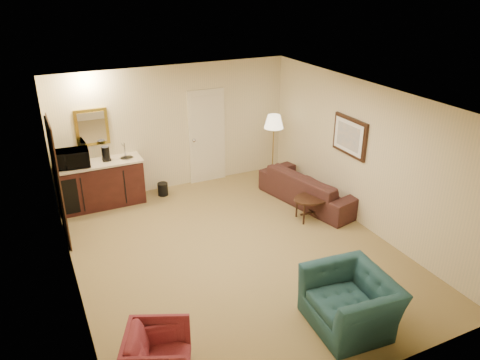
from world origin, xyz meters
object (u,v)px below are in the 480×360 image
object	(u,v)px
teal_armchair	(351,294)
waste_bin	(163,189)
rose_chair_near	(158,354)
coffee_maker	(106,154)
wetbar_cabinet	(101,184)
microwave	(72,157)
rose_chair_far	(159,358)
floor_lamp	(273,149)
coffee_table	(312,208)
sofa	(311,182)

from	to	relation	value
teal_armchair	waste_bin	world-z (taller)	teal_armchair
rose_chair_near	coffee_maker	world-z (taller)	coffee_maker
wetbar_cabinet	coffee_maker	distance (m)	0.62
waste_bin	microwave	bearing A→B (deg)	178.45
teal_armchair	coffee_maker	xyz separation A→B (m)	(-2.10, 4.93, 0.57)
rose_chair_far	microwave	xyz separation A→B (m)	(-0.20, 4.71, 0.82)
wetbar_cabinet	floor_lamp	distance (m)	3.63
floor_lamp	coffee_maker	distance (m)	3.47
teal_armchair	wetbar_cabinet	bearing A→B (deg)	-150.86
teal_armchair	floor_lamp	distance (m)	4.64
wetbar_cabinet	coffee_maker	world-z (taller)	coffee_maker
waste_bin	floor_lamp	bearing A→B (deg)	-9.78
wetbar_cabinet	rose_chair_far	size ratio (longest dim) A/B	2.71
rose_chair_far	coffee_table	size ratio (longest dim) A/B	0.78
microwave	wetbar_cabinet	bearing A→B (deg)	7.11
sofa	coffee_maker	world-z (taller)	coffee_maker
waste_bin	coffee_maker	bearing A→B (deg)	175.39
microwave	waste_bin	bearing A→B (deg)	2.41
rose_chair_near	coffee_table	world-z (taller)	rose_chair_near
sofa	teal_armchair	world-z (taller)	teal_armchair
teal_armchair	microwave	world-z (taller)	microwave
teal_armchair	rose_chair_near	size ratio (longest dim) A/B	1.56
wetbar_cabinet	rose_chair_near	distance (m)	4.73
rose_chair_near	floor_lamp	distance (m)	5.73
rose_chair_far	microwave	bearing A→B (deg)	15.41
sofa	floor_lamp	xyz separation A→B (m)	(-0.22, 1.18, 0.34)
rose_chair_far	waste_bin	bearing A→B (deg)	-4.44
rose_chair_near	floor_lamp	size ratio (longest dim) A/B	0.47
teal_armchair	microwave	xyz separation A→B (m)	(-2.72, 4.89, 0.63)
sofa	floor_lamp	size ratio (longest dim) A/B	1.43
rose_chair_near	coffee_table	distance (m)	4.44
microwave	coffee_maker	size ratio (longest dim) A/B	2.07
sofa	waste_bin	size ratio (longest dim) A/B	8.31
teal_armchair	rose_chair_near	bearing A→B (deg)	-90.10
rose_chair_near	sofa	bearing A→B (deg)	-29.13
coffee_maker	rose_chair_near	bearing A→B (deg)	-80.33
wetbar_cabinet	rose_chair_near	xyz separation A→B (m)	(-0.25, -4.72, -0.10)
sofa	coffee_maker	distance (m)	4.06
waste_bin	microwave	xyz separation A→B (m)	(-1.66, 0.04, 0.99)
rose_chair_far	coffee_maker	world-z (taller)	coffee_maker
wetbar_cabinet	sofa	world-z (taller)	wetbar_cabinet
sofa	waste_bin	world-z (taller)	sofa
coffee_table	microwave	bearing A→B (deg)	150.15
rose_chair_far	floor_lamp	bearing A→B (deg)	-29.11
sofa	rose_chair_near	world-z (taller)	sofa
wetbar_cabinet	waste_bin	world-z (taller)	wetbar_cabinet
microwave	rose_chair_near	bearing A→B (deg)	-83.54
wetbar_cabinet	coffee_table	xyz separation A→B (m)	(3.45, -2.27, -0.24)
wetbar_cabinet	coffee_maker	xyz separation A→B (m)	(0.16, 0.01, 0.60)
wetbar_cabinet	sofa	size ratio (longest dim) A/B	0.74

